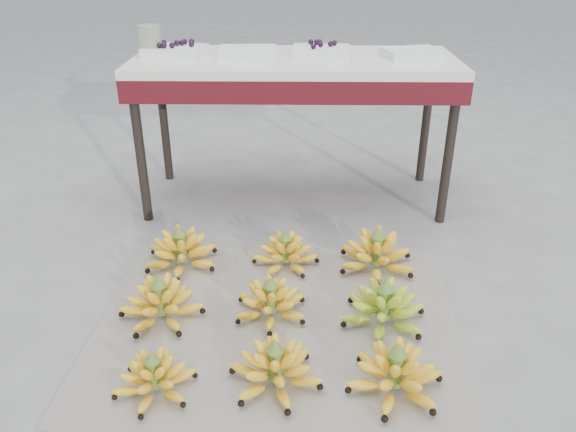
{
  "coord_description": "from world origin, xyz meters",
  "views": [
    {
      "loc": [
        -0.03,
        -1.57,
        1.23
      ],
      "look_at": [
        -0.06,
        0.3,
        0.27
      ],
      "focal_mm": 35.0,
      "sensor_mm": 36.0,
      "label": 1
    }
  ],
  "objects_px": {
    "bunch_mid_right": "(384,308)",
    "bunch_back_center": "(286,253)",
    "newspaper_mat": "(278,322)",
    "vendor_table": "(294,75)",
    "bunch_mid_left": "(161,303)",
    "bunch_front_left": "(154,377)",
    "tray_left": "(248,52)",
    "tray_right": "(321,51)",
    "tray_far_left": "(175,51)",
    "tray_far_right": "(412,53)",
    "bunch_back_left": "(181,252)",
    "bunch_front_center": "(275,369)",
    "bunch_back_right": "(377,254)",
    "bunch_front_right": "(395,374)",
    "bunch_mid_center": "(271,302)",
    "glass_jar": "(150,41)"
  },
  "relations": [
    {
      "from": "bunch_front_right",
      "to": "bunch_back_center",
      "type": "distance_m",
      "value": 0.77
    },
    {
      "from": "bunch_front_center",
      "to": "tray_far_right",
      "type": "height_order",
      "value": "tray_far_right"
    },
    {
      "from": "vendor_table",
      "to": "tray_left",
      "type": "relative_size",
      "value": 5.6
    },
    {
      "from": "glass_jar",
      "to": "bunch_mid_left",
      "type": "bearing_deg",
      "value": -78.84
    },
    {
      "from": "bunch_mid_center",
      "to": "bunch_back_center",
      "type": "bearing_deg",
      "value": 62.75
    },
    {
      "from": "bunch_mid_right",
      "to": "tray_left",
      "type": "xyz_separation_m",
      "value": [
        -0.53,
        1.03,
        0.66
      ]
    },
    {
      "from": "bunch_mid_left",
      "to": "bunch_back_right",
      "type": "relative_size",
      "value": 0.85
    },
    {
      "from": "bunch_front_right",
      "to": "tray_far_left",
      "type": "relative_size",
      "value": 1.17
    },
    {
      "from": "bunch_mid_right",
      "to": "tray_left",
      "type": "distance_m",
      "value": 1.34
    },
    {
      "from": "tray_far_left",
      "to": "glass_jar",
      "type": "height_order",
      "value": "glass_jar"
    },
    {
      "from": "newspaper_mat",
      "to": "bunch_front_right",
      "type": "xyz_separation_m",
      "value": [
        0.36,
        -0.32,
        0.06
      ]
    },
    {
      "from": "bunch_mid_right",
      "to": "bunch_back_center",
      "type": "xyz_separation_m",
      "value": [
        -0.35,
        0.37,
        -0.01
      ]
    },
    {
      "from": "bunch_mid_left",
      "to": "bunch_mid_center",
      "type": "distance_m",
      "value": 0.38
    },
    {
      "from": "bunch_mid_left",
      "to": "tray_right",
      "type": "height_order",
      "value": "tray_right"
    },
    {
      "from": "bunch_front_center",
      "to": "bunch_mid_left",
      "type": "bearing_deg",
      "value": 117.81
    },
    {
      "from": "vendor_table",
      "to": "tray_far_right",
      "type": "relative_size",
      "value": 5.16
    },
    {
      "from": "bunch_mid_right",
      "to": "bunch_back_right",
      "type": "height_order",
      "value": "bunch_back_right"
    },
    {
      "from": "newspaper_mat",
      "to": "vendor_table",
      "type": "distance_m",
      "value": 1.2
    },
    {
      "from": "bunch_front_right",
      "to": "glass_jar",
      "type": "bearing_deg",
      "value": 137.56
    },
    {
      "from": "bunch_back_left",
      "to": "tray_far_left",
      "type": "bearing_deg",
      "value": 78.89
    },
    {
      "from": "bunch_back_right",
      "to": "newspaper_mat",
      "type": "bearing_deg",
      "value": -154.21
    },
    {
      "from": "vendor_table",
      "to": "tray_far_right",
      "type": "distance_m",
      "value": 0.54
    },
    {
      "from": "bunch_mid_left",
      "to": "bunch_mid_right",
      "type": "xyz_separation_m",
      "value": [
        0.77,
        -0.02,
        0.0
      ]
    },
    {
      "from": "bunch_front_left",
      "to": "tray_left",
      "type": "relative_size",
      "value": 1.03
    },
    {
      "from": "tray_left",
      "to": "tray_far_left",
      "type": "bearing_deg",
      "value": 177.43
    },
    {
      "from": "bunch_mid_center",
      "to": "tray_left",
      "type": "height_order",
      "value": "tray_left"
    },
    {
      "from": "tray_far_left",
      "to": "tray_far_right",
      "type": "distance_m",
      "value": 1.08
    },
    {
      "from": "bunch_mid_right",
      "to": "tray_right",
      "type": "xyz_separation_m",
      "value": [
        -0.2,
        1.05,
        0.66
      ]
    },
    {
      "from": "newspaper_mat",
      "to": "bunch_front_center",
      "type": "bearing_deg",
      "value": -89.55
    },
    {
      "from": "tray_far_right",
      "to": "bunch_front_right",
      "type": "bearing_deg",
      "value": -99.48
    },
    {
      "from": "tray_left",
      "to": "tray_right",
      "type": "relative_size",
      "value": 0.98
    },
    {
      "from": "bunch_mid_left",
      "to": "bunch_front_center",
      "type": "bearing_deg",
      "value": -28.78
    },
    {
      "from": "bunch_back_right",
      "to": "tray_far_right",
      "type": "bearing_deg",
      "value": 56.68
    },
    {
      "from": "newspaper_mat",
      "to": "bunch_back_center",
      "type": "distance_m",
      "value": 0.38
    },
    {
      "from": "tray_left",
      "to": "tray_far_right",
      "type": "xyz_separation_m",
      "value": [
        0.75,
        -0.01,
        -0.0
      ]
    },
    {
      "from": "tray_left",
      "to": "bunch_front_left",
      "type": "bearing_deg",
      "value": -97.73
    },
    {
      "from": "glass_jar",
      "to": "tray_far_left",
      "type": "bearing_deg",
      "value": 2.23
    },
    {
      "from": "tray_far_left",
      "to": "tray_left",
      "type": "relative_size",
      "value": 1.11
    },
    {
      "from": "tray_left",
      "to": "bunch_mid_center",
      "type": "bearing_deg",
      "value": -81.97
    },
    {
      "from": "newspaper_mat",
      "to": "bunch_mid_left",
      "type": "distance_m",
      "value": 0.41
    },
    {
      "from": "bunch_mid_right",
      "to": "bunch_back_center",
      "type": "distance_m",
      "value": 0.51
    },
    {
      "from": "bunch_mid_center",
      "to": "bunch_front_center",
      "type": "bearing_deg",
      "value": -104.79
    },
    {
      "from": "glass_jar",
      "to": "bunch_back_left",
      "type": "bearing_deg",
      "value": -72.95
    },
    {
      "from": "tray_right",
      "to": "bunch_mid_left",
      "type": "bearing_deg",
      "value": -119.2
    },
    {
      "from": "bunch_mid_center",
      "to": "bunch_mid_right",
      "type": "xyz_separation_m",
      "value": [
        0.39,
        -0.04,
        0.01
      ]
    },
    {
      "from": "bunch_back_right",
      "to": "tray_right",
      "type": "relative_size",
      "value": 1.43
    },
    {
      "from": "bunch_mid_right",
      "to": "bunch_back_right",
      "type": "relative_size",
      "value": 0.87
    },
    {
      "from": "bunch_back_left",
      "to": "tray_right",
      "type": "relative_size",
      "value": 1.41
    },
    {
      "from": "newspaper_mat",
      "to": "bunch_back_right",
      "type": "relative_size",
      "value": 3.23
    },
    {
      "from": "tray_far_left",
      "to": "bunch_mid_right",
      "type": "bearing_deg",
      "value": -50.47
    }
  ]
}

